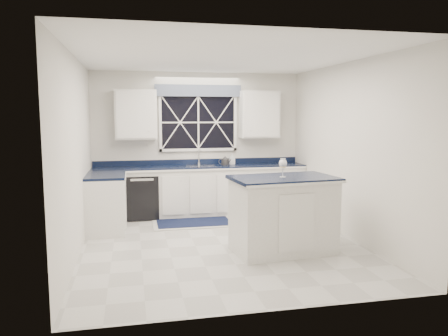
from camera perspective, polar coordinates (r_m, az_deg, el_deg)
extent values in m
plane|color=beige|center=(6.54, -0.31, -9.95)|extent=(4.50, 4.50, 0.00)
cube|color=silver|center=(8.48, -3.40, 3.27)|extent=(4.00, 0.10, 2.70)
cube|color=white|center=(8.30, -3.04, -3.08)|extent=(3.98, 0.60, 0.90)
cube|color=white|center=(7.43, -15.15, -4.53)|extent=(0.60, 1.00, 0.90)
cube|color=black|center=(8.23, -3.06, 0.15)|extent=(3.98, 0.64, 0.04)
cube|color=black|center=(8.21, -10.66, -3.59)|extent=(0.60, 0.58, 0.82)
cube|color=black|center=(8.44, -3.39, 5.97)|extent=(1.40, 0.02, 1.00)
cube|color=slate|center=(8.39, -3.35, 10.06)|extent=(1.65, 0.04, 0.22)
cube|color=white|center=(8.20, -11.45, 6.86)|extent=(0.75, 0.34, 0.90)
cube|color=white|center=(8.55, 4.61, 6.98)|extent=(0.75, 0.34, 0.90)
cylinder|color=silver|center=(8.44, -3.30, 0.59)|extent=(0.05, 0.05, 0.04)
cylinder|color=silver|center=(8.43, -3.30, 1.54)|extent=(0.02, 0.02, 0.28)
cylinder|color=silver|center=(8.33, -3.22, 2.37)|extent=(0.02, 0.18, 0.02)
cube|color=white|center=(6.15, 7.71, -6.23)|extent=(1.42, 0.92, 1.01)
cube|color=black|center=(6.06, 7.80, -1.36)|extent=(1.49, 0.99, 0.04)
cube|color=#B0B0AB|center=(7.78, -3.99, -7.12)|extent=(1.44, 0.88, 0.01)
cube|color=#101737|center=(7.78, -3.99, -7.05)|extent=(1.28, 0.72, 0.01)
cylinder|color=#313234|center=(8.31, 0.16, 0.78)|extent=(0.17, 0.17, 0.12)
cone|color=#313234|center=(8.30, 0.16, 1.38)|extent=(0.14, 0.14, 0.05)
torus|color=#313234|center=(8.30, -0.38, 0.84)|extent=(0.10, 0.03, 0.10)
cylinder|color=#313234|center=(8.31, 0.76, 0.91)|extent=(0.06, 0.02, 0.08)
cylinder|color=white|center=(6.02, 7.67, -1.16)|extent=(0.09, 0.09, 0.01)
cylinder|color=white|center=(6.01, 7.68, -0.48)|extent=(0.01, 0.01, 0.14)
ellipsoid|color=white|center=(5.99, 7.70, 0.59)|extent=(0.11, 0.11, 0.14)
cylinder|color=#E6C879|center=(6.00, 7.70, 0.36)|extent=(0.09, 0.09, 0.06)
imported|color=silver|center=(8.45, 1.04, 1.22)|extent=(0.11, 0.11, 0.22)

